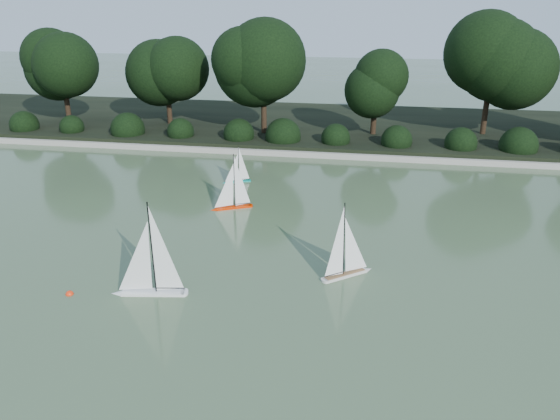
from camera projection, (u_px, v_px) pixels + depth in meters
name	position (u px, v px, depth m)	size (l,w,h in m)	color
ground	(309.00, 294.00, 9.97)	(80.00, 80.00, 0.00)	#36472A
pond_coping	(341.00, 156.00, 18.19)	(40.00, 0.35, 0.18)	gray
far_bank	(348.00, 127.00, 21.83)	(40.00, 8.00, 0.30)	black
tree_line	(384.00, 69.00, 19.28)	(26.31, 3.93, 4.39)	black
shrub_hedge	(343.00, 138.00, 18.88)	(29.10, 1.10, 1.10)	black
sailboat_white_a	(146.00, 279.00, 9.87)	(1.43, 0.43, 1.94)	white
sailboat_white_b	(349.00, 264.00, 10.56)	(1.02, 0.85, 1.61)	beige
sailboat_orange	(230.00, 200.00, 13.86)	(1.06, 0.62, 1.52)	red
sailboat_teal	(236.00, 176.00, 15.83)	(0.82, 0.45, 1.16)	#0A8F7F
race_buoy	(70.00, 294.00, 9.96)	(0.14, 0.14, 0.14)	#FA300D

